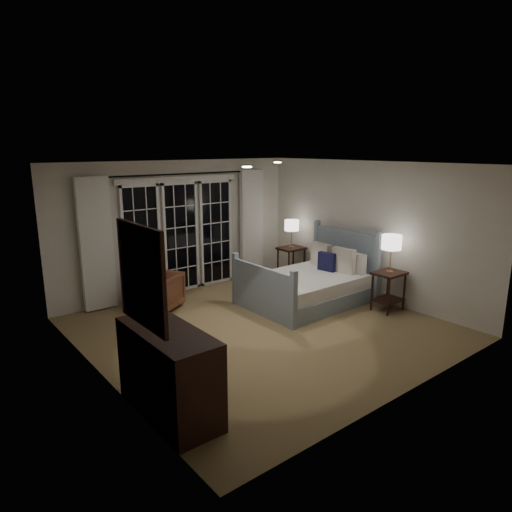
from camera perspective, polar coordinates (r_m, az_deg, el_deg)
floor at (r=7.17m, az=0.84°, el=-8.98°), size 5.00×5.00×0.00m
ceiling at (r=6.62m, az=0.91°, el=11.41°), size 5.00×5.00×0.00m
wall_left at (r=5.59m, az=-19.34°, el=-2.78°), size 0.02×5.00×2.50m
wall_right at (r=8.57m, az=13.91°, el=3.10°), size 0.02×5.00×2.50m
wall_back at (r=8.82m, az=-9.53°, el=3.61°), size 5.00×0.02×2.50m
wall_front at (r=5.18m, az=18.80°, el=-4.02°), size 5.00×0.02×2.50m
french_doors at (r=8.82m, az=-9.36°, el=2.55°), size 2.50×0.04×2.20m
curtain_rod at (r=8.62m, az=-9.46°, el=10.08°), size 3.50×0.03×0.03m
curtain_left at (r=8.07m, az=-19.33°, el=1.38°), size 0.55×0.10×2.25m
curtain_right at (r=9.64m, az=-0.56°, el=4.03°), size 0.55×0.10×2.25m
downlight_a at (r=7.60m, az=2.72°, el=11.61°), size 0.12×0.12×0.01m
downlight_b at (r=5.94m, az=-1.14°, el=11.06°), size 0.12×0.12×0.01m
bed at (r=8.26m, az=6.64°, el=-3.67°), size 2.09×1.49×1.21m
nightstand_left at (r=8.08m, az=16.24°, el=-3.51°), size 0.52×0.42×0.68m
nightstand_right at (r=9.63m, az=4.41°, el=-0.26°), size 0.53×0.42×0.68m
lamp_left at (r=7.90m, az=16.59°, el=1.62°), size 0.33×0.33×0.64m
lamp_right at (r=9.49m, az=4.49°, el=3.81°), size 0.30×0.30×0.58m
armchair at (r=8.01m, az=-12.16°, el=-4.37°), size 0.96×0.95×0.64m
dresser at (r=4.96m, az=-10.82°, el=-14.09°), size 0.56×1.32×0.94m
mirror at (r=4.46m, az=-14.10°, el=-2.45°), size 0.05×0.85×1.00m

